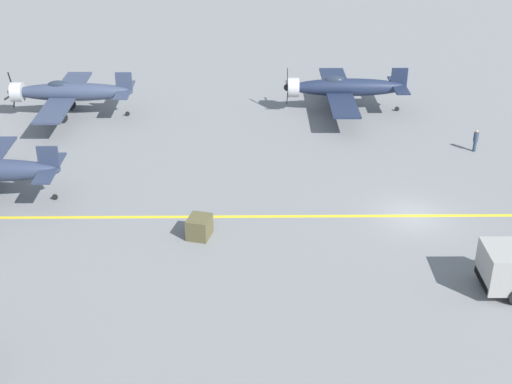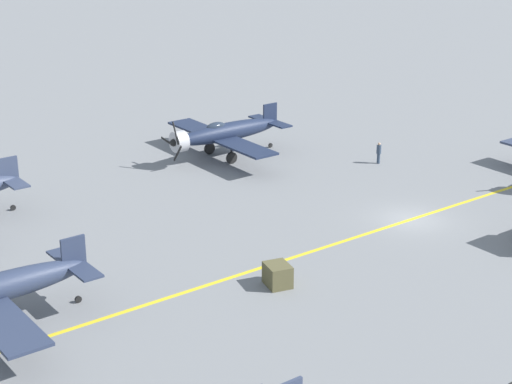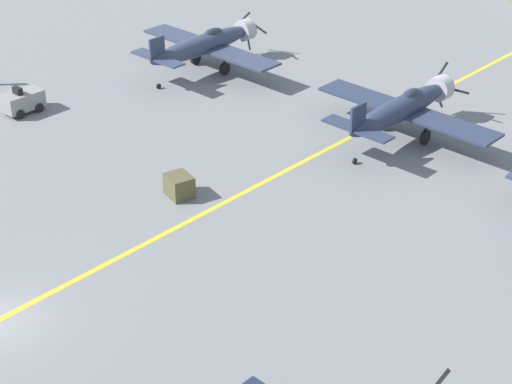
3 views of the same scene
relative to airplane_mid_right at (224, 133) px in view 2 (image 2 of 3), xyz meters
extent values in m
plane|color=slate|center=(-17.71, -2.18, -2.01)|extent=(400.00, 400.00, 0.00)
cube|color=yellow|center=(-17.71, -2.18, -2.01)|extent=(0.30, 160.00, 0.01)
ellipsoid|color=#1D2741|center=(0.00, -0.41, 0.04)|extent=(1.50, 9.50, 1.42)
cylinder|color=#B7B7BC|center=(0.00, 4.04, 0.04)|extent=(1.58, 0.90, 1.58)
ellipsoid|color=#232D3D|center=(0.00, 0.73, 0.60)|extent=(0.80, 1.70, 0.76)
cube|color=#1D2741|center=(0.00, 0.35, -0.30)|extent=(12.00, 2.10, 0.16)
cube|color=#1D2741|center=(0.00, -4.50, 0.19)|extent=(4.40, 1.10, 0.12)
cube|color=#1D2741|center=(0.00, -4.50, 0.84)|extent=(0.14, 1.30, 1.60)
sphere|color=black|center=(0.00, 4.54, 0.04)|extent=(0.56, 0.56, 0.56)
cube|color=black|center=(-0.33, 4.54, 0.85)|extent=(0.79, 0.06, 1.67)
cube|color=black|center=(-0.54, 4.54, -0.65)|extent=(1.18, 0.06, 1.47)
cube|color=black|center=(0.87, 4.54, -0.08)|extent=(1.75, 0.06, 0.38)
cylinder|color=black|center=(-1.50, 0.35, -0.93)|extent=(0.14, 0.14, 1.26)
cylinder|color=black|center=(-1.50, 0.35, -1.56)|extent=(0.22, 0.90, 0.90)
cylinder|color=black|center=(1.50, 0.35, -0.93)|extent=(0.14, 0.14, 1.26)
cylinder|color=black|center=(1.50, 0.35, -1.56)|extent=(0.22, 0.90, 0.90)
cylinder|color=black|center=(0.00, -4.56, -1.83)|extent=(0.12, 0.36, 0.36)
cube|color=#343E58|center=(-0.92, 17.54, 0.19)|extent=(4.40, 1.10, 0.12)
cube|color=#343E58|center=(-0.92, 17.54, 0.84)|extent=(0.14, 1.30, 1.60)
cylinder|color=black|center=(-0.92, 17.48, -1.83)|extent=(0.12, 0.36, 0.36)
cube|color=#2B354F|center=(-15.40, 19.91, 0.19)|extent=(4.40, 1.10, 0.12)
cube|color=#2B354F|center=(-15.40, 19.91, 0.84)|extent=(0.14, 1.30, 1.60)
cylinder|color=black|center=(-15.40, 19.85, -1.83)|extent=(0.12, 0.36, 0.36)
cylinder|color=#334256|center=(-8.20, -8.61, -1.62)|extent=(0.25, 0.25, 0.79)
cylinder|color=#334256|center=(-8.20, -8.61, -0.90)|extent=(0.36, 0.36, 0.66)
sphere|color=tan|center=(-8.20, -8.61, -0.46)|extent=(0.21, 0.21, 0.21)
cube|color=brown|center=(-19.99, 10.47, -1.40)|extent=(1.72, 1.54, 1.22)
camera|label=1|loc=(-55.10, 7.58, 18.94)|focal=50.00mm
camera|label=2|loc=(-52.16, 36.07, 18.33)|focal=60.00mm
camera|label=3|loc=(10.20, -15.69, 20.80)|focal=60.00mm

